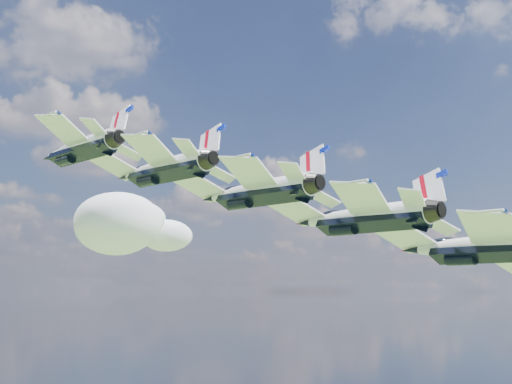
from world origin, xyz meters
name	(u,v)px	position (x,y,z in m)	size (l,w,h in m)	color
cloud_far	(153,222)	(34.74, 249.21, 166.41)	(57.36, 45.07, 22.53)	white
jet_0	(78,149)	(-34.08, 20.01, 151.09)	(11.69, 17.31, 5.17)	white
jet_1	(162,169)	(-26.61, 12.70, 148.18)	(11.69, 17.31, 5.17)	silver
jet_2	(256,192)	(-19.13, 5.39, 145.27)	(11.69, 17.31, 5.17)	white
jet_3	(362,218)	(-11.65, -1.92, 142.36)	(11.69, 17.31, 5.17)	silver
jet_4	(482,247)	(-4.18, -9.23, 139.45)	(11.69, 17.31, 5.17)	white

